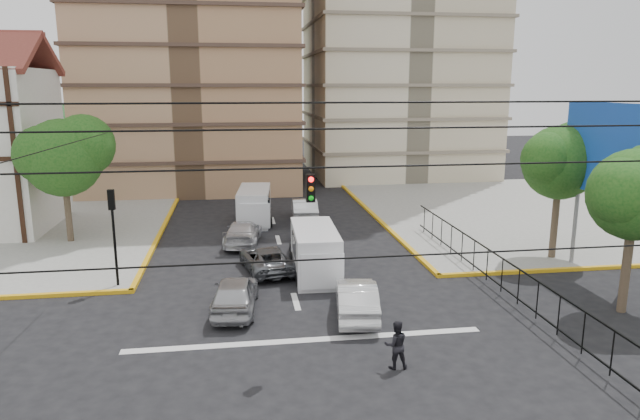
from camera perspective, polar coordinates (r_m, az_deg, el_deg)
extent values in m
plane|color=black|center=(20.04, -0.90, -14.34)|extent=(160.00, 160.00, 0.00)
cube|color=gray|center=(44.75, 21.73, -0.02)|extent=(26.00, 26.00, 0.15)
cube|color=silver|center=(21.11, -1.33, -12.88)|extent=(13.00, 0.40, 0.01)
cylinder|color=slate|center=(28.33, 28.41, -3.16)|extent=(0.20, 0.20, 4.00)
cylinder|color=slate|center=(31.50, 24.13, -1.29)|extent=(0.20, 0.20, 4.00)
cube|color=silver|center=(29.23, 26.90, 5.44)|extent=(0.25, 6.00, 4.00)
cube|color=blue|center=(29.12, 26.58, 5.45)|extent=(0.08, 6.20, 4.20)
cylinder|color=#473828|center=(25.92, 28.34, -4.60)|extent=(0.36, 0.36, 4.20)
sphere|color=#174B15|center=(25.33, 28.97, 1.36)|extent=(3.60, 3.60, 3.60)
sphere|color=#174B15|center=(24.63, 28.10, 1.60)|extent=(2.70, 2.70, 2.70)
cylinder|color=#473828|center=(32.05, 22.45, -0.76)|extent=(0.36, 0.36, 4.48)
sphere|color=#174B15|center=(31.56, 22.88, 4.41)|extent=(3.80, 3.80, 3.80)
sphere|color=#174B15|center=(32.25, 24.15, 5.47)|extent=(3.04, 3.04, 3.04)
sphere|color=#174B15|center=(30.90, 21.99, 4.69)|extent=(2.85, 2.85, 2.85)
cylinder|color=#473828|center=(35.79, -23.91, 0.18)|extent=(0.36, 0.36, 4.20)
sphere|color=#174B15|center=(35.34, -24.33, 4.78)|extent=(4.40, 4.40, 4.40)
sphere|color=#174B15|center=(35.27, -22.57, 6.01)|extent=(3.52, 3.52, 3.52)
sphere|color=#174B15|center=(35.28, -25.86, 4.99)|extent=(3.30, 3.30, 3.30)
cylinder|color=black|center=(27.08, -19.80, -3.59)|extent=(0.12, 0.12, 3.50)
cube|color=black|center=(26.59, -20.15, 0.98)|extent=(0.28, 0.22, 0.90)
sphere|color=#FF0C0C|center=(26.54, -20.20, 1.61)|extent=(0.17, 0.17, 0.17)
cube|color=black|center=(18.18, -0.96, 2.21)|extent=(0.28, 0.22, 0.90)
cylinder|color=black|center=(9.46, 6.13, -4.67)|extent=(18.00, 0.03, 0.03)
cube|color=silver|center=(27.52, -0.51, -4.19)|extent=(2.19, 5.10, 2.31)
cube|color=silver|center=(25.66, 0.11, -5.79)|extent=(1.95, 1.27, 1.61)
cube|color=black|center=(25.16, 0.23, -4.84)|extent=(1.86, 0.16, 0.91)
cylinder|color=black|center=(26.14, -2.11, -6.97)|extent=(0.25, 0.70, 0.70)
cylinder|color=black|center=(26.40, 2.04, -6.77)|extent=(0.25, 0.70, 0.70)
cylinder|color=black|center=(29.18, -2.81, -4.89)|extent=(0.25, 0.70, 0.70)
cylinder|color=black|center=(29.41, 0.91, -4.73)|extent=(0.25, 0.70, 0.70)
cube|color=silver|center=(38.28, -6.59, 0.45)|extent=(2.45, 5.14, 2.29)
cube|color=silver|center=(36.37, -6.48, -0.42)|extent=(1.99, 1.37, 1.59)
cube|color=black|center=(35.92, -6.48, 0.31)|extent=(1.84, 0.27, 0.89)
cylinder|color=black|center=(36.89, -7.94, -1.31)|extent=(0.25, 0.70, 0.70)
cylinder|color=black|center=(36.95, -5.01, -1.22)|extent=(0.25, 0.70, 0.70)
cylinder|color=black|center=(39.99, -7.99, -0.24)|extent=(0.25, 0.70, 0.70)
cylinder|color=black|center=(40.04, -5.29, -0.16)|extent=(0.25, 0.70, 0.70)
imported|color=#A3A3A7|center=(23.62, -8.50, -8.27)|extent=(2.16, 4.48, 1.47)
imported|color=silver|center=(22.94, 3.66, -8.81)|extent=(2.15, 4.59, 1.45)
imported|color=#5B5E63|center=(28.33, -5.43, -4.89)|extent=(2.81, 4.78, 1.25)
imported|color=silver|center=(33.18, -7.74, -2.27)|extent=(2.47, 4.89, 1.36)
imported|color=#29292C|center=(32.33, -1.60, -2.63)|extent=(2.10, 3.93, 1.27)
imported|color=silver|center=(38.65, -1.58, 0.07)|extent=(1.88, 4.74, 1.53)
imported|color=black|center=(19.07, 7.60, -13.20)|extent=(0.80, 0.63, 1.62)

